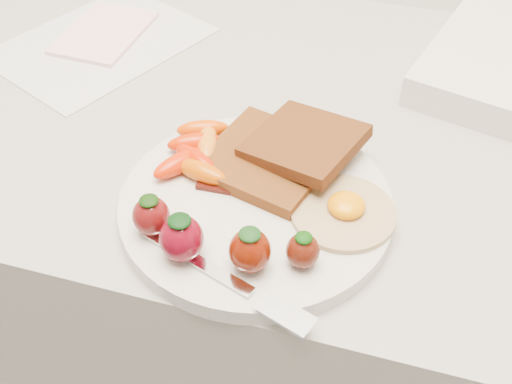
# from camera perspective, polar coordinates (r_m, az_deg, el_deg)

# --- Properties ---
(counter) EXTENTS (2.00, 0.60, 0.90)m
(counter) POSITION_cam_1_polar(r_m,az_deg,el_deg) (1.10, 1.06, -11.76)
(counter) COLOR gray
(counter) RESTS_ON ground
(plate) EXTENTS (0.27, 0.27, 0.02)m
(plate) POSITION_cam_1_polar(r_m,az_deg,el_deg) (0.64, 0.00, -1.23)
(plate) COLOR beige
(plate) RESTS_ON counter
(toast_lower) EXTENTS (0.15, 0.15, 0.01)m
(toast_lower) POSITION_cam_1_polar(r_m,az_deg,el_deg) (0.66, 1.08, 2.95)
(toast_lower) COLOR #4D2E0F
(toast_lower) RESTS_ON plate
(toast_upper) EXTENTS (0.13, 0.13, 0.02)m
(toast_upper) POSITION_cam_1_polar(r_m,az_deg,el_deg) (0.66, 4.34, 4.44)
(toast_upper) COLOR #381706
(toast_upper) RESTS_ON toast_lower
(fried_egg) EXTENTS (0.12, 0.12, 0.02)m
(fried_egg) POSITION_cam_1_polar(r_m,az_deg,el_deg) (0.62, 7.82, -1.64)
(fried_egg) COLOR beige
(fried_egg) RESTS_ON plate
(bacon_strips) EXTENTS (0.11, 0.06, 0.01)m
(bacon_strips) POSITION_cam_1_polar(r_m,az_deg,el_deg) (0.64, -0.18, 0.88)
(bacon_strips) COLOR black
(bacon_strips) RESTS_ON plate
(baby_carrots) EXTENTS (0.08, 0.11, 0.02)m
(baby_carrots) POSITION_cam_1_polar(r_m,az_deg,el_deg) (0.67, -5.31, 3.57)
(baby_carrots) COLOR red
(baby_carrots) RESTS_ON plate
(strawberries) EXTENTS (0.17, 0.06, 0.05)m
(strawberries) POSITION_cam_1_polar(r_m,az_deg,el_deg) (0.57, -4.03, -4.08)
(strawberries) COLOR #580C0C
(strawberries) RESTS_ON plate
(fork) EXTENTS (0.18, 0.08, 0.00)m
(fork) POSITION_cam_1_polar(r_m,az_deg,el_deg) (0.56, -1.81, -8.19)
(fork) COLOR white
(fork) RESTS_ON plate
(paper_sheet) EXTENTS (0.29, 0.32, 0.00)m
(paper_sheet) POSITION_cam_1_polar(r_m,az_deg,el_deg) (0.92, -13.68, 12.73)
(paper_sheet) COLOR silver
(paper_sheet) RESTS_ON counter
(notepad) EXTENTS (0.11, 0.15, 0.01)m
(notepad) POSITION_cam_1_polar(r_m,az_deg,el_deg) (0.93, -13.34, 13.61)
(notepad) COLOR #FFBFC7
(notepad) RESTS_ON paper_sheet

